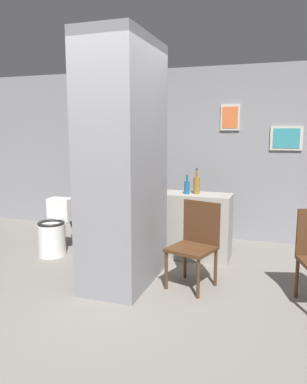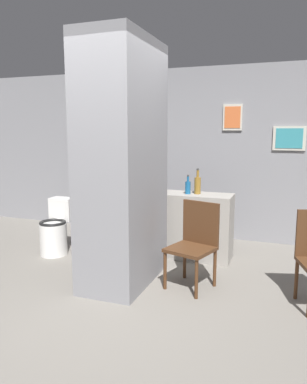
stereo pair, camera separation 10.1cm
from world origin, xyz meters
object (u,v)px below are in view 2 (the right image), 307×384
Objects in this scene: chair_near_pillar at (195,241)px; bottle_tall at (198,185)px; toilet at (56,230)px; bicycle at (121,220)px.

bottle_tall is at bearing 119.35° from chair_near_pillar.
toilet is 2.21× the size of bottle_tall.
chair_near_pillar is (2.03, -0.40, 0.17)m from toilet.
bicycle is (0.68, 0.64, 0.05)m from toilet.
chair_near_pillar is at bearing -37.69° from bicycle.
chair_near_pillar reaches higher than toilet.
chair_near_pillar is 0.54× the size of bicycle.
chair_near_pillar is at bearing -77.85° from bottle_tall.
bottle_tall reaches higher than chair_near_pillar.
bicycle is 1.31m from bottle_tall.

